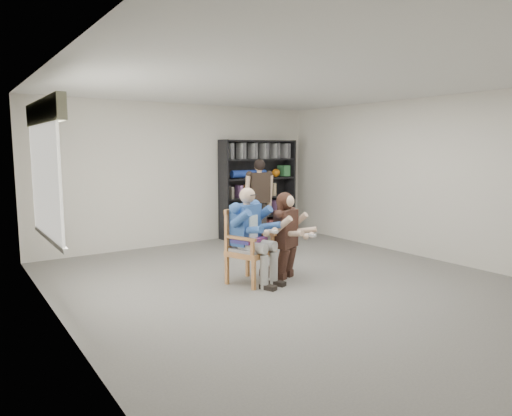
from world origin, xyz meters
TOP-DOWN VIEW (x-y plane):
  - room_shell at (0.00, 0.00)m, footprint 6.00×7.00m
  - floor at (0.00, 0.00)m, footprint 6.00×7.00m
  - window_left at (-2.95, 1.00)m, footprint 0.16×2.00m
  - armchair at (-0.42, 0.41)m, footprint 0.79×0.77m
  - seated_man at (-0.42, 0.41)m, footprint 0.85×0.99m
  - kneeling_woman at (0.16, 0.29)m, footprint 0.79×0.99m
  - bookshelf at (1.70, 3.28)m, footprint 1.80×0.38m
  - standing_man at (0.98, 2.20)m, footprint 0.58×0.39m

SIDE VIEW (x-z plane):
  - floor at x=0.00m, z-range -0.01..0.01m
  - armchair at x=-0.42m, z-range 0.00..1.07m
  - kneeling_woman at x=0.16m, z-range 0.00..1.27m
  - seated_man at x=-0.42m, z-range 0.00..1.39m
  - standing_man at x=0.98m, z-range 0.00..1.72m
  - bookshelf at x=1.70m, z-range 0.00..2.10m
  - room_shell at x=0.00m, z-range 0.00..2.80m
  - window_left at x=-2.95m, z-range 0.76..2.50m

